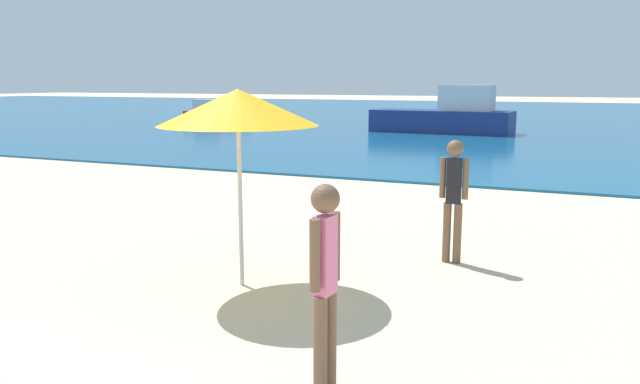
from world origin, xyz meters
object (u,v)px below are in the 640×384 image
at_px(person_standing, 325,277).
at_px(boat_far, 214,114).
at_px(boat_near, 447,116).
at_px(person_distant, 454,194).
at_px(beach_umbrella, 238,108).

distance_m(person_standing, boat_far, 32.05).
relative_size(boat_near, boat_far, 1.65).
relative_size(person_standing, person_distant, 1.00).
bearing_deg(beach_umbrella, boat_near, 95.61).
relative_size(person_standing, boat_far, 0.42).
height_order(boat_near, beach_umbrella, beach_umbrella).
bearing_deg(person_distant, beach_umbrella, -138.03).
distance_m(person_standing, beach_umbrella, 2.89).
bearing_deg(person_standing, beach_umbrella, 51.08).
xyz_separation_m(boat_near, boat_far, (-14.07, 2.94, -0.30)).
xyz_separation_m(person_standing, boat_near, (-3.97, 23.55, -0.12)).
bearing_deg(person_standing, boat_near, 16.90).
height_order(person_distant, boat_far, person_distant).
xyz_separation_m(person_standing, person_distant, (0.19, 3.78, -0.00)).
relative_size(person_distant, beach_umbrella, 0.71).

